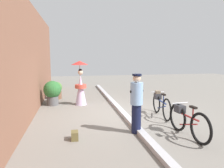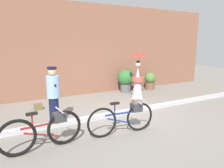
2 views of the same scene
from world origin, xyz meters
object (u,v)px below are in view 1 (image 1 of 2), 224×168
bicycle_near_officer (187,120)px  potted_plant_by_door (53,91)px  backpack_on_pavement (75,135)px  person_with_parasol (80,84)px  bicycle_far_side (161,103)px  person_officer (137,102)px  potted_plant_small (57,90)px

bicycle_near_officer → potted_plant_by_door: (4.39, 3.73, 0.16)m
backpack_on_pavement → person_with_parasol: bearing=-5.0°
bicycle_far_side → backpack_on_pavement: 3.42m
bicycle_far_side → person_officer: 2.01m
person_with_parasol → bicycle_far_side: bearing=-130.4°
bicycle_far_side → potted_plant_small: (3.79, 3.76, 0.00)m
person_officer → person_with_parasol: (3.71, 1.32, 0.04)m
bicycle_far_side → potted_plant_small: size_ratio=2.13×
bicycle_near_officer → bicycle_far_side: 1.94m
person_officer → bicycle_near_officer: bearing=-112.1°
bicycle_far_side → potted_plant_by_door: size_ratio=1.70×
person_officer → potted_plant_by_door: person_officer is taller
person_with_parasol → potted_plant_small: person_with_parasol is taller
person_with_parasol → backpack_on_pavement: bearing=175.0°
person_officer → potted_plant_small: size_ratio=1.94×
person_with_parasol → potted_plant_by_door: 1.23m
person_with_parasol → potted_plant_by_door: (0.18, 1.17, -0.32)m
person_with_parasol → backpack_on_pavement: person_with_parasol is taller
bicycle_near_officer → backpack_on_pavement: size_ratio=6.57×
person_officer → potted_plant_small: (5.22, 2.41, -0.42)m
bicycle_far_side → person_with_parasol: size_ratio=0.95×
bicycle_near_officer → bicycle_far_side: size_ratio=0.99×
bicycle_far_side → potted_plant_by_door: bearing=57.4°
potted_plant_by_door → backpack_on_pavement: 4.17m
person_with_parasol → potted_plant_small: (1.52, 1.09, -0.46)m
bicycle_near_officer → potted_plant_by_door: size_ratio=1.69×
potted_plant_by_door → potted_plant_small: 1.34m
person_with_parasol → backpack_on_pavement: (-3.88, 0.34, -0.79)m
bicycle_near_officer → person_with_parasol: size_ratio=0.94×
bicycle_near_officer → person_with_parasol: 4.94m
potted_plant_small → person_officer: bearing=-155.2°
potted_plant_small → backpack_on_pavement: (-5.39, -0.75, -0.33)m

